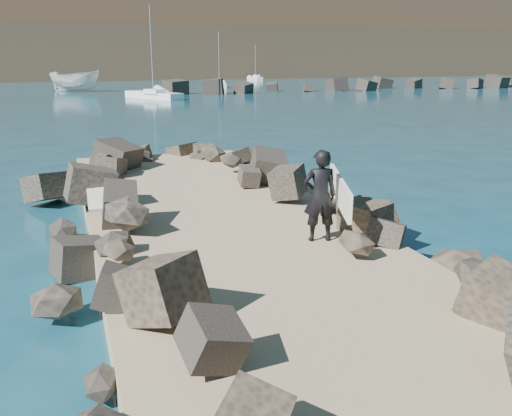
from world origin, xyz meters
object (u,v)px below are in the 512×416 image
object	(u,v)px
boat_imported	(75,81)
surfer_with_board	(323,195)
sailboat_d	(220,85)
surfboard_resting	(99,195)

from	to	relation	value
boat_imported	surfer_with_board	xyz separation A→B (m)	(3.11, -63.22, 0.29)
boat_imported	surfer_with_board	distance (m)	63.30
boat_imported	sailboat_d	bearing A→B (deg)	-48.44
boat_imported	sailboat_d	xyz separation A→B (m)	(18.90, 3.42, -0.92)
surfer_with_board	sailboat_d	xyz separation A→B (m)	(15.78, 66.64, -1.21)
surfboard_resting	sailboat_d	distance (m)	66.05
surfboard_resting	boat_imported	world-z (taller)	boat_imported
surfboard_resting	boat_imported	size ratio (longest dim) A/B	0.33
sailboat_d	boat_imported	bearing A→B (deg)	-169.76
surfer_with_board	sailboat_d	size ratio (longest dim) A/B	0.30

